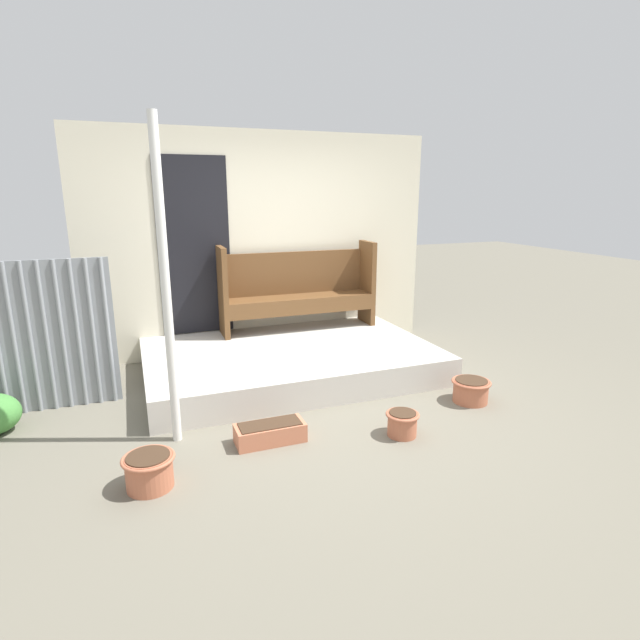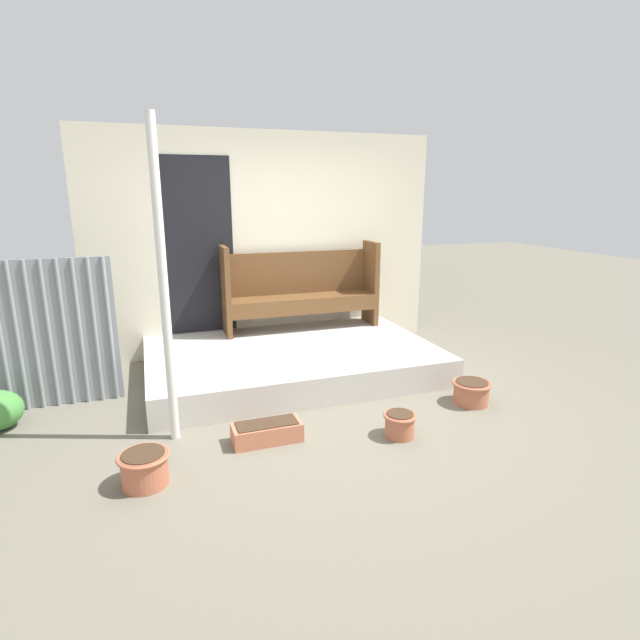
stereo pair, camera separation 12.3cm
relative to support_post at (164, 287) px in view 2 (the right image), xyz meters
name	(u,v)px [view 2 (the right image)]	position (x,y,z in m)	size (l,w,h in m)	color
ground_plane	(326,408)	(1.33, 0.13, -1.23)	(24.00, 24.00, 0.00)	#706B5B
porch_slab	(292,360)	(1.29, 1.09, -1.08)	(3.00, 1.92, 0.29)	beige
house_wall	(264,244)	(1.26, 2.08, 0.07)	(4.20, 0.08, 2.60)	beige
support_post	(164,287)	(0.00, 0.00, 0.00)	(0.07, 0.07, 2.45)	white
bench	(301,286)	(1.63, 1.84, -0.42)	(1.87, 0.43, 1.03)	brown
flower_pot_left	(144,467)	(-0.23, -0.62, -1.10)	(0.35, 0.35, 0.23)	#B76647
flower_pot_middle	(400,424)	(1.71, -0.58, -1.11)	(0.27, 0.27, 0.20)	#B76647
flower_pot_right	(471,391)	(2.64, -0.22, -1.11)	(0.36, 0.36, 0.22)	#B76647
planter_box_rect	(267,432)	(0.68, -0.30, -1.15)	(0.54, 0.23, 0.16)	#C67251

